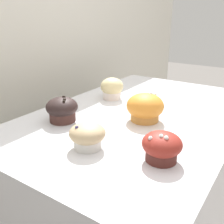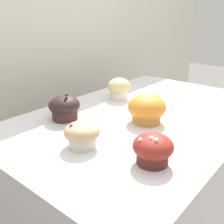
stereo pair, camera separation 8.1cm
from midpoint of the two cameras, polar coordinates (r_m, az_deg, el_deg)
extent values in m
cube|color=beige|center=(1.33, -13.31, 3.80)|extent=(3.20, 0.10, 1.80)
cube|color=silver|center=(1.18, 8.05, -22.24)|extent=(1.00, 0.64, 0.95)
cylinder|color=white|center=(1.07, 3.72, 4.19)|extent=(0.07, 0.07, 0.05)
ellipsoid|color=#D8C589|center=(1.06, 3.75, 5.52)|extent=(0.09, 0.09, 0.07)
cylinder|color=#422622|center=(0.87, -7.66, -0.06)|extent=(0.08, 0.08, 0.05)
ellipsoid|color=black|center=(0.86, -7.74, 1.45)|extent=(0.10, 0.10, 0.06)
sphere|color=black|center=(0.86, -7.26, 3.52)|extent=(0.01, 0.01, 0.01)
sphere|color=black|center=(0.84, -7.22, 2.97)|extent=(0.01, 0.01, 0.01)
sphere|color=black|center=(0.83, -7.38, 2.57)|extent=(0.01, 0.01, 0.01)
cylinder|color=#CE863C|center=(0.85, 10.20, -0.57)|extent=(0.09, 0.09, 0.05)
ellipsoid|color=orange|center=(0.84, 10.31, 1.01)|extent=(0.12, 0.12, 0.08)
sphere|color=white|center=(0.85, 11.86, 3.62)|extent=(0.01, 0.01, 0.01)
sphere|color=white|center=(0.85, 12.57, 3.33)|extent=(0.01, 0.01, 0.01)
sphere|color=white|center=(0.84, 11.62, 3.58)|extent=(0.01, 0.01, 0.01)
cylinder|color=silver|center=(0.69, -3.19, -5.98)|extent=(0.07, 0.07, 0.04)
ellipsoid|color=tan|center=(0.68, -3.23, -4.42)|extent=(0.09, 0.09, 0.05)
sphere|color=navy|center=(0.67, -5.51, -3.08)|extent=(0.01, 0.01, 0.01)
cylinder|color=#52241F|center=(0.63, 12.49, -9.13)|extent=(0.08, 0.08, 0.04)
ellipsoid|color=maroon|center=(0.62, 12.65, -7.38)|extent=(0.10, 0.10, 0.06)
sphere|color=white|center=(0.60, 10.06, -6.06)|extent=(0.01, 0.01, 0.01)
sphere|color=white|center=(0.60, 12.38, -5.71)|extent=(0.01, 0.01, 0.01)
sphere|color=white|center=(0.59, 13.45, -6.13)|extent=(0.01, 0.01, 0.01)
camera|label=1|loc=(0.04, -87.14, 1.10)|focal=42.00mm
camera|label=2|loc=(0.04, 92.86, -1.10)|focal=42.00mm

